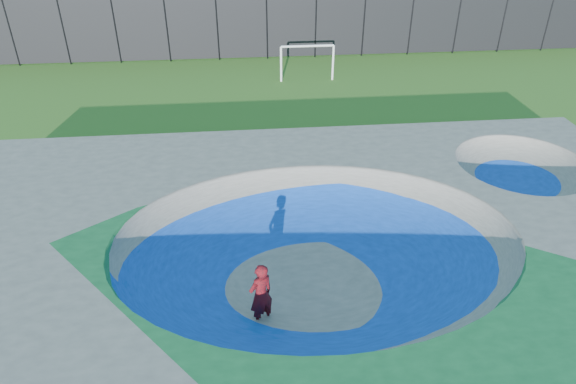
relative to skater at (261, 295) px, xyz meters
name	(u,v)px	position (x,y,z in m)	size (l,w,h in m)	color
ground	(315,280)	(1.58, 1.46, -0.92)	(120.00, 120.00, 0.00)	#33601A
skate_deck	(316,259)	(1.58, 1.46, -0.17)	(22.00, 14.00, 1.50)	gray
skater	(261,295)	(0.00, 0.00, 0.00)	(0.67, 0.44, 1.83)	#AA0D16
skateboard	(262,321)	(0.00, 0.00, -0.89)	(0.78, 0.22, 0.05)	black
soccer_goal	(307,56)	(3.50, 18.11, 0.45)	(3.00, 0.12, 1.98)	white
fence	(267,24)	(1.58, 22.46, 1.18)	(48.09, 0.09, 4.04)	black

